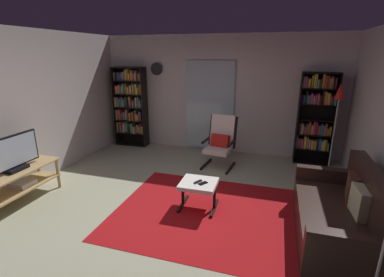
{
  "coord_description": "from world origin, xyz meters",
  "views": [
    {
      "loc": [
        1.26,
        -3.29,
        2.2
      ],
      "look_at": [
        0.01,
        0.84,
        0.88
      ],
      "focal_mm": 26.14,
      "sensor_mm": 36.0,
      "label": 1
    }
  ],
  "objects_px": {
    "cell_phone": "(203,183)",
    "lounge_armchair": "(220,140)",
    "floor_lamp_by_shelf": "(338,104)",
    "wall_clock": "(157,69)",
    "leather_sofa": "(342,216)",
    "tv_remote": "(198,182)",
    "television": "(13,154)",
    "tv_stand": "(19,181)",
    "ottoman": "(199,186)",
    "bookshelf_near_tv": "(130,105)",
    "bookshelf_near_sofa": "(316,117)"
  },
  "relations": [
    {
      "from": "wall_clock",
      "to": "cell_phone",
      "type": "bearing_deg",
      "value": -55.14
    },
    {
      "from": "television",
      "to": "bookshelf_near_tv",
      "type": "xyz_separation_m",
      "value": [
        0.25,
        3.06,
        0.21
      ]
    },
    {
      "from": "tv_remote",
      "to": "leather_sofa",
      "type": "bearing_deg",
      "value": 21.56
    },
    {
      "from": "tv_stand",
      "to": "cell_phone",
      "type": "xyz_separation_m",
      "value": [
        2.72,
        0.6,
        0.07
      ]
    },
    {
      "from": "bookshelf_near_tv",
      "to": "lounge_armchair",
      "type": "xyz_separation_m",
      "value": [
        2.37,
        -0.71,
        -0.46
      ]
    },
    {
      "from": "bookshelf_near_tv",
      "to": "leather_sofa",
      "type": "distance_m",
      "value": 5.04
    },
    {
      "from": "tv_stand",
      "to": "ottoman",
      "type": "bearing_deg",
      "value": 13.38
    },
    {
      "from": "bookshelf_near_tv",
      "to": "cell_phone",
      "type": "bearing_deg",
      "value": -44.79
    },
    {
      "from": "television",
      "to": "tv_stand",
      "type": "bearing_deg",
      "value": 102.87
    },
    {
      "from": "tv_stand",
      "to": "wall_clock",
      "type": "height_order",
      "value": "wall_clock"
    },
    {
      "from": "television",
      "to": "cell_phone",
      "type": "height_order",
      "value": "television"
    },
    {
      "from": "tv_stand",
      "to": "tv_remote",
      "type": "xyz_separation_m",
      "value": [
        2.64,
        0.62,
        0.07
      ]
    },
    {
      "from": "lounge_armchair",
      "to": "floor_lamp_by_shelf",
      "type": "bearing_deg",
      "value": 6.14
    },
    {
      "from": "lounge_armchair",
      "to": "floor_lamp_by_shelf",
      "type": "height_order",
      "value": "floor_lamp_by_shelf"
    },
    {
      "from": "tv_stand",
      "to": "bookshelf_near_tv",
      "type": "distance_m",
      "value": 3.12
    },
    {
      "from": "tv_remote",
      "to": "wall_clock",
      "type": "height_order",
      "value": "wall_clock"
    },
    {
      "from": "tv_remote",
      "to": "wall_clock",
      "type": "distance_m",
      "value": 3.41
    },
    {
      "from": "leather_sofa",
      "to": "wall_clock",
      "type": "relative_size",
      "value": 6.08
    },
    {
      "from": "tv_stand",
      "to": "lounge_armchair",
      "type": "distance_m",
      "value": 3.52
    },
    {
      "from": "bookshelf_near_tv",
      "to": "wall_clock",
      "type": "distance_m",
      "value": 1.09
    },
    {
      "from": "bookshelf_near_sofa",
      "to": "ottoman",
      "type": "xyz_separation_m",
      "value": [
        -1.76,
        -2.41,
        -0.63
      ]
    },
    {
      "from": "leather_sofa",
      "to": "floor_lamp_by_shelf",
      "type": "xyz_separation_m",
      "value": [
        0.18,
        2.13,
        1.02
      ]
    },
    {
      "from": "ottoman",
      "to": "tv_stand",
      "type": "bearing_deg",
      "value": -166.62
    },
    {
      "from": "television",
      "to": "bookshelf_near_tv",
      "type": "distance_m",
      "value": 3.07
    },
    {
      "from": "ottoman",
      "to": "bookshelf_near_sofa",
      "type": "bearing_deg",
      "value": 53.83
    },
    {
      "from": "bookshelf_near_sofa",
      "to": "tv_remote",
      "type": "relative_size",
      "value": 12.87
    },
    {
      "from": "tv_stand",
      "to": "lounge_armchair",
      "type": "xyz_separation_m",
      "value": [
        2.62,
        2.33,
        0.18
      ]
    },
    {
      "from": "bookshelf_near_sofa",
      "to": "ottoman",
      "type": "relative_size",
      "value": 3.5
    },
    {
      "from": "television",
      "to": "leather_sofa",
      "type": "height_order",
      "value": "television"
    },
    {
      "from": "tv_remote",
      "to": "floor_lamp_by_shelf",
      "type": "xyz_separation_m",
      "value": [
        2.05,
        1.94,
        0.91
      ]
    },
    {
      "from": "bookshelf_near_sofa",
      "to": "floor_lamp_by_shelf",
      "type": "relative_size",
      "value": 1.09
    },
    {
      "from": "ottoman",
      "to": "floor_lamp_by_shelf",
      "type": "distance_m",
      "value": 2.97
    },
    {
      "from": "leather_sofa",
      "to": "tv_remote",
      "type": "xyz_separation_m",
      "value": [
        -1.87,
        0.19,
        0.11
      ]
    },
    {
      "from": "cell_phone",
      "to": "wall_clock",
      "type": "relative_size",
      "value": 0.48
    },
    {
      "from": "tv_stand",
      "to": "television",
      "type": "relative_size",
      "value": 1.49
    },
    {
      "from": "tv_remote",
      "to": "cell_phone",
      "type": "bearing_deg",
      "value": 15.14
    },
    {
      "from": "tv_stand",
      "to": "ottoman",
      "type": "distance_m",
      "value": 2.72
    },
    {
      "from": "bookshelf_near_tv",
      "to": "floor_lamp_by_shelf",
      "type": "relative_size",
      "value": 1.12
    },
    {
      "from": "bookshelf_near_tv",
      "to": "tv_remote",
      "type": "relative_size",
      "value": 13.16
    },
    {
      "from": "tv_stand",
      "to": "leather_sofa",
      "type": "relative_size",
      "value": 0.71
    },
    {
      "from": "lounge_armchair",
      "to": "ottoman",
      "type": "relative_size",
      "value": 1.93
    },
    {
      "from": "floor_lamp_by_shelf",
      "to": "wall_clock",
      "type": "distance_m",
      "value": 3.86
    },
    {
      "from": "television",
      "to": "bookshelf_near_tv",
      "type": "height_order",
      "value": "bookshelf_near_tv"
    },
    {
      "from": "bookshelf_near_sofa",
      "to": "tv_remote",
      "type": "xyz_separation_m",
      "value": [
        -1.77,
        -2.42,
        -0.55
      ]
    },
    {
      "from": "tv_stand",
      "to": "leather_sofa",
      "type": "height_order",
      "value": "leather_sofa"
    },
    {
      "from": "wall_clock",
      "to": "television",
      "type": "bearing_deg",
      "value": -105.92
    },
    {
      "from": "television",
      "to": "bookshelf_near_sofa",
      "type": "distance_m",
      "value": 5.36
    },
    {
      "from": "cell_phone",
      "to": "lounge_armchair",
      "type": "bearing_deg",
      "value": 126.3
    },
    {
      "from": "tv_stand",
      "to": "ottoman",
      "type": "xyz_separation_m",
      "value": [
        2.65,
        0.63,
        -0.01
      ]
    },
    {
      "from": "bookshelf_near_sofa",
      "to": "cell_phone",
      "type": "xyz_separation_m",
      "value": [
        -1.69,
        -2.44,
        -0.55
      ]
    }
  ]
}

